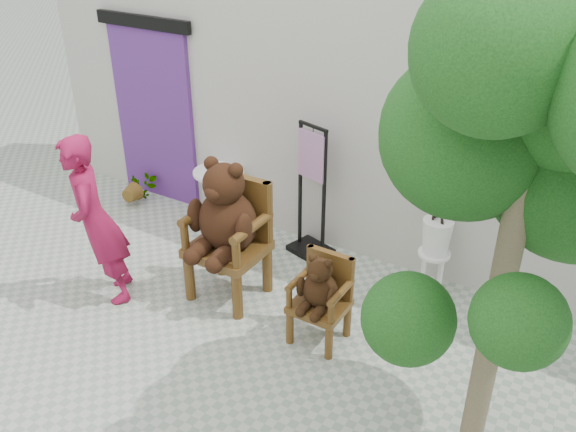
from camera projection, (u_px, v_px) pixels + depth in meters
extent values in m
plane|color=#A0A896|center=(232.00, 408.00, 4.84)|extent=(60.00, 60.00, 0.00)
cube|color=beige|center=(399.00, 116.00, 6.43)|extent=(9.00, 1.00, 3.00)
cube|color=#57297B|center=(155.00, 116.00, 7.61)|extent=(1.20, 0.08, 2.20)
cube|color=black|center=(142.00, 22.00, 7.02)|extent=(1.40, 0.06, 0.15)
cylinder|color=#442A0E|center=(190.00, 278.00, 6.00)|extent=(0.10, 0.10, 0.49)
cylinder|color=#442A0E|center=(221.00, 254.00, 6.39)|extent=(0.10, 0.10, 0.49)
cylinder|color=#442A0E|center=(237.00, 296.00, 5.74)|extent=(0.10, 0.10, 0.49)
cylinder|color=#442A0E|center=(267.00, 270.00, 6.13)|extent=(0.10, 0.10, 0.49)
cube|color=#442A0E|center=(227.00, 249.00, 5.93)|extent=(0.69, 0.64, 0.09)
cube|color=#442A0E|center=(242.00, 205.00, 5.95)|extent=(0.66, 0.09, 0.64)
cylinder|color=#442A0E|center=(218.00, 198.00, 6.09)|extent=(0.09, 0.09, 0.64)
cylinder|color=#442A0E|center=(185.00, 236.00, 5.78)|extent=(0.08, 0.08, 0.29)
cylinder|color=#442A0E|center=(201.00, 211.00, 5.90)|extent=(0.09, 0.60, 0.09)
cylinder|color=#442A0E|center=(268.00, 213.00, 5.82)|extent=(0.09, 0.09, 0.64)
cylinder|color=#442A0E|center=(236.00, 254.00, 5.50)|extent=(0.08, 0.08, 0.29)
cylinder|color=#442A0E|center=(252.00, 227.00, 5.63)|extent=(0.09, 0.60, 0.09)
ellipsoid|color=black|center=(228.00, 221.00, 5.81)|extent=(0.59, 0.50, 0.62)
sphere|color=black|center=(224.00, 184.00, 5.58)|extent=(0.39, 0.39, 0.39)
ellipsoid|color=black|center=(213.00, 193.00, 5.48)|extent=(0.18, 0.14, 0.14)
sphere|color=black|center=(211.00, 164.00, 5.57)|extent=(0.14, 0.14, 0.14)
sphere|color=black|center=(236.00, 170.00, 5.45)|extent=(0.14, 0.14, 0.14)
ellipsoid|color=black|center=(196.00, 215.00, 5.82)|extent=(0.14, 0.20, 0.36)
ellipsoid|color=black|center=(201.00, 248.00, 5.76)|extent=(0.17, 0.35, 0.17)
sphere|color=black|center=(192.00, 257.00, 5.67)|extent=(0.17, 0.17, 0.17)
ellipsoid|color=black|center=(244.00, 231.00, 5.56)|extent=(0.14, 0.20, 0.36)
ellipsoid|color=black|center=(223.00, 256.00, 5.65)|extent=(0.17, 0.35, 0.17)
sphere|color=black|center=(214.00, 265.00, 5.55)|extent=(0.17, 0.17, 0.17)
cylinder|color=#442A0E|center=(290.00, 327.00, 5.46)|extent=(0.07, 0.07, 0.33)
cylinder|color=#442A0E|center=(309.00, 307.00, 5.73)|extent=(0.07, 0.07, 0.33)
cylinder|color=#442A0E|center=(329.00, 343.00, 5.28)|extent=(0.07, 0.07, 0.33)
cylinder|color=#442A0E|center=(347.00, 320.00, 5.54)|extent=(0.07, 0.07, 0.33)
cube|color=#442A0E|center=(319.00, 306.00, 5.41)|extent=(0.48, 0.44, 0.06)
cube|color=#442A0E|center=(330.00, 273.00, 5.42)|extent=(0.45, 0.06, 0.44)
cylinder|color=#442A0E|center=(310.00, 266.00, 5.52)|extent=(0.06, 0.06, 0.44)
cylinder|color=#442A0E|center=(289.00, 297.00, 5.30)|extent=(0.06, 0.06, 0.20)
cylinder|color=#442A0E|center=(300.00, 278.00, 5.39)|extent=(0.06, 0.41, 0.06)
cylinder|color=#442A0E|center=(351.00, 280.00, 5.33)|extent=(0.06, 0.06, 0.44)
cylinder|color=#442A0E|center=(331.00, 313.00, 5.12)|extent=(0.06, 0.06, 0.20)
cylinder|color=#442A0E|center=(341.00, 292.00, 5.20)|extent=(0.06, 0.41, 0.06)
ellipsoid|color=black|center=(320.00, 290.00, 5.33)|extent=(0.32, 0.28, 0.34)
sphere|color=black|center=(320.00, 270.00, 5.21)|extent=(0.22, 0.22, 0.22)
ellipsoid|color=black|center=(315.00, 276.00, 5.15)|extent=(0.10, 0.08, 0.08)
sphere|color=black|center=(313.00, 258.00, 5.20)|extent=(0.08, 0.08, 0.08)
sphere|color=black|center=(328.00, 263.00, 5.13)|extent=(0.08, 0.08, 0.08)
ellipsoid|color=black|center=(301.00, 287.00, 5.34)|extent=(0.08, 0.11, 0.19)
ellipsoid|color=black|center=(305.00, 307.00, 5.31)|extent=(0.10, 0.19, 0.10)
sphere|color=black|center=(300.00, 312.00, 5.25)|extent=(0.09, 0.09, 0.09)
ellipsoid|color=black|center=(332.00, 298.00, 5.19)|extent=(0.08, 0.11, 0.19)
ellipsoid|color=black|center=(319.00, 312.00, 5.24)|extent=(0.10, 0.19, 0.10)
sphere|color=black|center=(315.00, 318.00, 5.19)|extent=(0.09, 0.09, 0.09)
imported|color=maroon|center=(96.00, 222.00, 5.74)|extent=(0.73, 0.74, 1.72)
cylinder|color=white|center=(219.00, 172.00, 7.11)|extent=(0.60, 0.60, 0.03)
cylinder|color=white|center=(220.00, 198.00, 7.28)|extent=(0.06, 0.06, 0.68)
cylinder|color=white|center=(222.00, 222.00, 7.44)|extent=(0.44, 0.44, 0.03)
cube|color=black|center=(300.00, 187.00, 6.63)|extent=(0.04, 0.04, 1.50)
cube|color=black|center=(324.00, 198.00, 6.40)|extent=(0.04, 0.04, 1.50)
cube|color=black|center=(313.00, 126.00, 6.15)|extent=(0.39, 0.14, 0.03)
cube|color=black|center=(311.00, 250.00, 6.86)|extent=(0.53, 0.46, 0.06)
cube|color=#AE77A8|center=(312.00, 156.00, 6.30)|extent=(0.36, 0.14, 0.52)
cylinder|color=black|center=(313.00, 129.00, 6.17)|extent=(0.01, 0.01, 0.08)
cylinder|color=white|center=(434.00, 254.00, 6.03)|extent=(0.32, 0.32, 0.03)
cylinder|color=white|center=(443.00, 270.00, 6.16)|extent=(0.03, 0.03, 0.44)
cylinder|color=white|center=(427.00, 266.00, 6.24)|extent=(0.03, 0.03, 0.44)
cylinder|color=white|center=(421.00, 274.00, 6.11)|extent=(0.03, 0.03, 0.44)
cylinder|color=white|center=(437.00, 279.00, 6.03)|extent=(0.03, 0.03, 0.44)
cylinder|color=black|center=(440.00, 196.00, 5.77)|extent=(0.13, 0.11, 0.79)
cylinder|color=brown|center=(442.00, 163.00, 5.66)|extent=(0.05, 0.04, 0.08)
cylinder|color=black|center=(441.00, 196.00, 5.77)|extent=(0.13, 0.07, 0.80)
cylinder|color=brown|center=(445.00, 163.00, 5.66)|extent=(0.05, 0.04, 0.08)
cylinder|color=black|center=(440.00, 201.00, 5.69)|extent=(0.19, 0.04, 0.79)
cylinder|color=brown|center=(443.00, 172.00, 5.49)|extent=(0.05, 0.04, 0.08)
cylinder|color=black|center=(445.00, 197.00, 5.76)|extent=(0.19, 0.07, 0.79)
cylinder|color=brown|center=(453.00, 164.00, 5.65)|extent=(0.05, 0.04, 0.08)
cylinder|color=black|center=(441.00, 201.00, 5.69)|extent=(0.13, 0.05, 0.80)
cylinder|color=brown|center=(446.00, 171.00, 5.50)|extent=(0.04, 0.04, 0.08)
cylinder|color=black|center=(437.00, 197.00, 5.76)|extent=(0.04, 0.11, 0.80)
cylinder|color=brown|center=(438.00, 165.00, 5.62)|extent=(0.04, 0.04, 0.07)
cylinder|color=brown|center=(502.00, 283.00, 3.84)|extent=(0.17, 0.17, 2.90)
sphere|color=#0E3610|center=(485.00, 63.00, 3.40)|extent=(0.79, 0.79, 0.79)
sphere|color=#0E3610|center=(493.00, 91.00, 3.82)|extent=(1.03, 1.03, 1.03)
sphere|color=#0E3610|center=(467.00, 134.00, 3.76)|extent=(1.09, 1.09, 1.09)
sphere|color=#0E3610|center=(498.00, 50.00, 2.87)|extent=(0.84, 0.84, 0.84)
sphere|color=#0E3610|center=(408.00, 319.00, 3.69)|extent=(0.58, 0.58, 0.58)
sphere|color=#0E3610|center=(519.00, 321.00, 3.18)|extent=(0.52, 0.52, 0.52)
imported|color=#0E3610|center=(138.00, 187.00, 7.84)|extent=(0.42, 0.37, 0.42)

